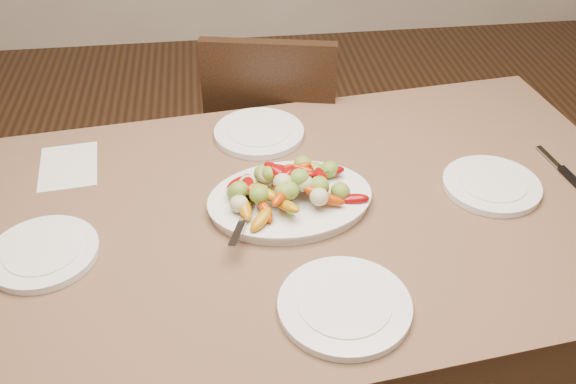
# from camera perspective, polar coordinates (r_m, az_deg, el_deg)

# --- Properties ---
(dining_table) EXTENTS (1.94, 1.24, 0.76)m
(dining_table) POSITION_cam_1_polar(r_m,az_deg,el_deg) (1.84, 0.00, -10.97)
(dining_table) COLOR brown
(dining_table) RESTS_ON ground
(chair_far) EXTENTS (0.50, 0.50, 0.95)m
(chair_far) POSITION_cam_1_polar(r_m,az_deg,el_deg) (2.36, -1.09, 4.57)
(chair_far) COLOR black
(chair_far) RESTS_ON ground
(serving_platter) EXTENTS (0.43, 0.34, 0.02)m
(serving_platter) POSITION_cam_1_polar(r_m,az_deg,el_deg) (1.59, 0.18, -0.88)
(serving_platter) COLOR white
(serving_platter) RESTS_ON dining_table
(roasted_vegetables) EXTENTS (0.35, 0.25, 0.09)m
(roasted_vegetables) POSITION_cam_1_polar(r_m,az_deg,el_deg) (1.55, 0.19, 0.77)
(roasted_vegetables) COLOR #780506
(roasted_vegetables) RESTS_ON serving_platter
(serving_spoon) EXTENTS (0.29, 0.14, 0.03)m
(serving_spoon) POSITION_cam_1_polar(r_m,az_deg,el_deg) (1.52, -1.85, -1.00)
(serving_spoon) COLOR #9EA0A8
(serving_spoon) RESTS_ON serving_platter
(plate_left) EXTENTS (0.25, 0.25, 0.02)m
(plate_left) POSITION_cam_1_polar(r_m,az_deg,el_deg) (1.55, -20.91, -5.11)
(plate_left) COLOR white
(plate_left) RESTS_ON dining_table
(plate_right) EXTENTS (0.25, 0.25, 0.02)m
(plate_right) POSITION_cam_1_polar(r_m,az_deg,el_deg) (1.73, 17.63, 0.56)
(plate_right) COLOR white
(plate_right) RESTS_ON dining_table
(plate_far) EXTENTS (0.26, 0.26, 0.02)m
(plate_far) POSITION_cam_1_polar(r_m,az_deg,el_deg) (1.85, -2.58, 5.26)
(plate_far) COLOR white
(plate_far) RESTS_ON dining_table
(plate_near) EXTENTS (0.28, 0.28, 0.02)m
(plate_near) POSITION_cam_1_polar(r_m,az_deg,el_deg) (1.34, 5.04, -10.06)
(plate_near) COLOR white
(plate_near) RESTS_ON dining_table
(menu_card) EXTENTS (0.17, 0.22, 0.00)m
(menu_card) POSITION_cam_1_polar(r_m,az_deg,el_deg) (1.83, -18.93, 2.19)
(menu_card) COLOR silver
(menu_card) RESTS_ON dining_table
(table_knife) EXTENTS (0.04, 0.20, 0.01)m
(table_knife) POSITION_cam_1_polar(r_m,az_deg,el_deg) (1.86, 23.06, 1.91)
(table_knife) COLOR #9EA0A8
(table_knife) RESTS_ON dining_table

